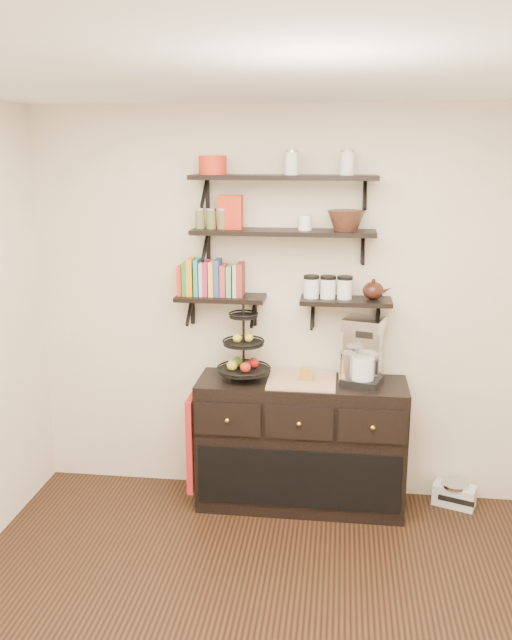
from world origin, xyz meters
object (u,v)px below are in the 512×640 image
object	(u,v)px
coffee_maker	(363,352)
radio	(454,494)
sideboard	(301,443)
fruit_stand	(244,353)

from	to	relation	value
coffee_maker	radio	xyz separation A→B (m)	(0.67, 0.08, -1.03)
sideboard	coffee_maker	xyz separation A→B (m)	(0.40, 0.03, 0.66)
sideboard	radio	bearing A→B (deg)	5.71
coffee_maker	radio	distance (m)	1.23
fruit_stand	radio	xyz separation A→B (m)	(1.46, 0.10, -1.00)
coffee_maker	fruit_stand	bearing A→B (deg)	-161.53
fruit_stand	coffee_maker	bearing A→B (deg)	1.95
fruit_stand	radio	distance (m)	1.77
fruit_stand	coffee_maker	size ratio (longest dim) A/B	1.16
fruit_stand	coffee_maker	xyz separation A→B (m)	(0.79, 0.03, 0.03)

